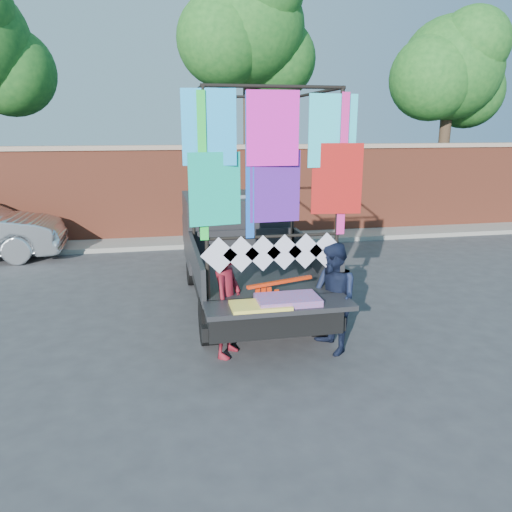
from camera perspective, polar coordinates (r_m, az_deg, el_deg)
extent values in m
plane|color=#38383A|center=(7.90, 3.10, -8.58)|extent=(90.00, 90.00, 0.00)
cube|color=#9C452D|center=(14.27, -3.85, 7.11)|extent=(30.00, 0.35, 2.50)
cube|color=tan|center=(14.16, -3.94, 12.34)|extent=(30.00, 0.45, 0.12)
cube|color=gray|center=(13.79, -3.38, 1.83)|extent=(30.00, 1.20, 0.12)
sphere|color=#18571C|center=(16.14, -26.17, 18.34)|extent=(2.40, 2.40, 2.40)
cylinder|color=#38281C|center=(15.49, -0.78, 13.23)|extent=(0.36, 0.36, 5.46)
sphere|color=#18571C|center=(15.73, -0.82, 24.67)|extent=(3.20, 3.20, 3.20)
sphere|color=#18571C|center=(16.18, 2.28, 21.58)|extent=(2.40, 2.40, 2.40)
sphere|color=#18571C|center=(15.25, -3.81, 23.47)|extent=(2.60, 2.60, 2.60)
cylinder|color=#38281C|center=(17.88, 20.59, 11.05)|extent=(0.36, 0.36, 4.55)
sphere|color=#18571C|center=(17.95, 21.37, 19.34)|extent=(3.20, 3.20, 3.20)
sphere|color=#18571C|center=(18.71, 22.93, 16.96)|extent=(2.40, 2.40, 2.40)
sphere|color=#18571C|center=(17.25, 19.45, 18.64)|extent=(2.60, 2.60, 2.60)
sphere|color=#18571C|center=(17.68, 23.56, 21.35)|extent=(2.20, 2.20, 2.20)
cylinder|color=black|center=(10.11, -7.20, -1.30)|extent=(0.24, 0.71, 0.71)
cylinder|color=black|center=(7.37, -5.48, -7.40)|extent=(0.24, 0.71, 0.71)
cylinder|color=black|center=(10.35, 2.09, -0.81)|extent=(0.24, 0.71, 0.71)
cylinder|color=black|center=(7.70, 7.11, -6.46)|extent=(0.24, 0.71, 0.71)
cube|color=black|center=(8.72, -0.98, -2.53)|extent=(1.83, 4.52, 0.32)
cube|color=black|center=(7.88, 0.06, -2.13)|extent=(1.94, 2.47, 0.11)
cube|color=black|center=(7.69, -6.87, -0.83)|extent=(0.06, 2.47, 0.48)
cube|color=black|center=(8.04, 6.68, -0.12)|extent=(0.06, 2.47, 0.48)
cube|color=black|center=(8.97, -1.47, 1.52)|extent=(1.94, 0.06, 0.48)
cube|color=black|center=(9.96, -2.50, 3.15)|extent=(1.94, 1.72, 1.34)
cube|color=#8C9EAD|center=(9.41, -2.07, 5.14)|extent=(1.72, 0.06, 0.59)
cube|color=#8C9EAD|center=(10.71, -3.18, 5.12)|extent=(1.72, 0.11, 0.75)
cube|color=black|center=(11.16, -3.42, 2.98)|extent=(1.88, 0.97, 0.59)
cube|color=black|center=(6.48, 2.70, -5.72)|extent=(1.94, 0.59, 0.06)
cube|color=black|center=(6.85, 2.16, -8.22)|extent=(1.99, 0.16, 0.19)
cylinder|color=black|center=(6.35, -5.77, 6.65)|extent=(0.05, 0.05, 2.69)
cylinder|color=black|center=(8.59, -7.29, 8.68)|extent=(0.05, 0.05, 2.69)
cylinder|color=black|center=(6.75, 9.40, 7.00)|extent=(0.05, 0.05, 2.69)
cylinder|color=black|center=(8.89, 4.26, 8.95)|extent=(0.05, 0.05, 2.69)
cylinder|color=black|center=(6.45, 2.16, 18.80)|extent=(1.83, 0.05, 0.05)
cylinder|color=black|center=(8.66, -1.48, 17.74)|extent=(1.83, 0.05, 0.05)
cylinder|color=black|center=(7.43, -6.96, 18.16)|extent=(0.05, 2.31, 0.05)
cylinder|color=black|center=(7.78, 6.78, 18.00)|extent=(0.05, 2.31, 0.05)
cylinder|color=black|center=(6.59, 2.00, 2.26)|extent=(1.83, 0.04, 0.04)
cube|color=#1BA6F9|center=(6.28, -5.25, 14.45)|extent=(0.67, 0.02, 0.91)
cube|color=#FF1CC2|center=(6.37, 2.25, 14.50)|extent=(0.67, 0.02, 0.91)
cube|color=#35E9FD|center=(6.65, 9.15, 14.34)|extent=(0.67, 0.02, 0.91)
cube|color=#0DC39D|center=(6.28, -5.06, 8.06)|extent=(0.67, 0.02, 0.91)
cube|color=#5D21A5|center=(6.46, 2.10, 8.29)|extent=(0.67, 0.02, 0.91)
cube|color=red|center=(6.65, 9.04, 8.30)|extent=(0.67, 0.02, 0.91)
cube|color=#1BDE3D|center=(6.27, -6.12, 10.00)|extent=(0.11, 0.01, 1.83)
cube|color=#F22891|center=(6.69, 9.93, 10.15)|extent=(0.11, 0.01, 1.83)
cube|color=blue|center=(6.35, -0.72, 10.14)|extent=(0.11, 0.01, 1.83)
cube|color=white|center=(6.48, -4.25, 0.06)|extent=(0.49, 0.01, 0.49)
cube|color=white|center=(6.52, -1.70, 0.19)|extent=(0.49, 0.01, 0.49)
cube|color=white|center=(6.58, 0.81, 0.32)|extent=(0.49, 0.01, 0.49)
cube|color=white|center=(6.64, 3.28, 0.44)|extent=(0.49, 0.01, 0.49)
cube|color=white|center=(6.72, 5.69, 0.56)|extent=(0.49, 0.01, 0.49)
cube|color=white|center=(6.81, 8.04, 0.67)|extent=(0.49, 0.01, 0.49)
cube|color=#EB3445|center=(6.48, 3.64, -5.02)|extent=(0.81, 0.48, 0.09)
cube|color=#FDE550|center=(6.33, 0.50, -5.67)|extent=(0.75, 0.43, 0.04)
imported|color=maroon|center=(6.86, -3.35, -5.24)|extent=(0.61, 0.68, 1.56)
imported|color=#141C34|center=(7.02, 8.72, -4.82)|extent=(0.70, 0.85, 1.58)
cube|color=#F2320D|center=(6.82, 2.79, -2.99)|extent=(0.98, 0.36, 0.04)
cube|color=#F2320D|center=(6.84, 0.17, -5.76)|extent=(0.06, 0.02, 0.59)
cube|color=#F2320D|center=(6.86, 0.88, -5.87)|extent=(0.06, 0.02, 0.59)
cube|color=#F2320D|center=(6.89, 1.58, -5.97)|extent=(0.06, 0.02, 0.59)
cube|color=#F2320D|center=(6.91, 2.27, -6.08)|extent=(0.06, 0.02, 0.59)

